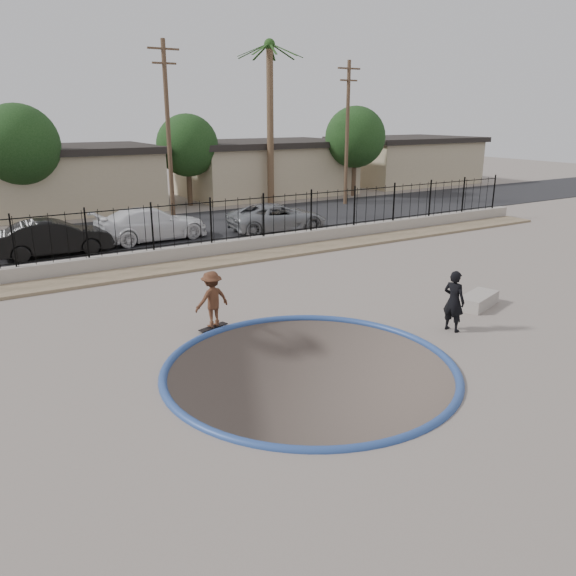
# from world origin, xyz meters

# --- Properties ---
(ground) EXTENTS (120.00, 120.00, 2.20)m
(ground) POSITION_xyz_m (0.00, 12.00, -1.10)
(ground) COLOR #70645D
(ground) RESTS_ON ground
(bowl_pit) EXTENTS (6.84, 6.84, 1.80)m
(bowl_pit) POSITION_xyz_m (0.00, -1.00, 0.00)
(bowl_pit) COLOR #493F38
(bowl_pit) RESTS_ON ground
(coping_ring) EXTENTS (7.04, 7.04, 0.20)m
(coping_ring) POSITION_xyz_m (0.00, -1.00, 0.00)
(coping_ring) COLOR #2A4789
(coping_ring) RESTS_ON ground
(rock_strip) EXTENTS (42.00, 1.60, 0.11)m
(rock_strip) POSITION_xyz_m (0.00, 9.20, 0.06)
(rock_strip) COLOR #977E63
(rock_strip) RESTS_ON ground
(retaining_wall) EXTENTS (42.00, 0.45, 0.60)m
(retaining_wall) POSITION_xyz_m (0.00, 10.30, 0.30)
(retaining_wall) COLOR gray
(retaining_wall) RESTS_ON ground
(fence) EXTENTS (40.00, 0.04, 1.80)m
(fence) POSITION_xyz_m (0.00, 10.30, 1.50)
(fence) COLOR black
(fence) RESTS_ON retaining_wall
(street) EXTENTS (90.00, 8.00, 0.04)m
(street) POSITION_xyz_m (0.00, 17.00, 0.02)
(street) COLOR black
(street) RESTS_ON ground
(house_center) EXTENTS (10.60, 8.60, 3.90)m
(house_center) POSITION_xyz_m (0.00, 26.50, 1.97)
(house_center) COLOR tan
(house_center) RESTS_ON ground
(house_east) EXTENTS (12.60, 8.60, 3.90)m
(house_east) POSITION_xyz_m (14.00, 26.50, 1.97)
(house_east) COLOR tan
(house_east) RESTS_ON ground
(house_east_far) EXTENTS (11.60, 8.60, 3.90)m
(house_east_far) POSITION_xyz_m (28.00, 26.50, 1.97)
(house_east_far) COLOR tan
(house_east_far) RESTS_ON ground
(palm_right) EXTENTS (2.30, 2.30, 10.30)m
(palm_right) POSITION_xyz_m (12.00, 22.00, 7.33)
(palm_right) COLOR brown
(palm_right) RESTS_ON ground
(utility_pole_mid) EXTENTS (1.70, 0.24, 9.50)m
(utility_pole_mid) POSITION_xyz_m (4.00, 19.00, 4.96)
(utility_pole_mid) COLOR #473323
(utility_pole_mid) RESTS_ON ground
(utility_pole_right) EXTENTS (1.70, 0.24, 9.00)m
(utility_pole_right) POSITION_xyz_m (16.00, 19.00, 4.70)
(utility_pole_right) COLOR #473323
(utility_pole_right) RESTS_ON ground
(street_tree_left) EXTENTS (4.32, 4.32, 6.36)m
(street_tree_left) POSITION_xyz_m (-3.00, 23.00, 4.19)
(street_tree_left) COLOR #473323
(street_tree_left) RESTS_ON ground
(street_tree_mid) EXTENTS (3.96, 3.96, 5.83)m
(street_tree_mid) POSITION_xyz_m (7.00, 24.00, 3.84)
(street_tree_mid) COLOR #473323
(street_tree_mid) RESTS_ON ground
(street_tree_right) EXTENTS (4.32, 4.32, 6.36)m
(street_tree_right) POSITION_xyz_m (19.00, 22.00, 4.19)
(street_tree_right) COLOR #473323
(street_tree_right) RESTS_ON ground
(skater) EXTENTS (1.09, 0.73, 1.58)m
(skater) POSITION_xyz_m (-0.91, 2.53, 0.79)
(skater) COLOR brown
(skater) RESTS_ON ground
(skateboard) EXTENTS (0.93, 0.49, 0.08)m
(skateboard) POSITION_xyz_m (-0.91, 2.53, 0.06)
(skateboard) COLOR black
(skateboard) RESTS_ON ground
(videographer) EXTENTS (0.54, 0.70, 1.72)m
(videographer) POSITION_xyz_m (4.72, -0.99, 0.86)
(videographer) COLOR black
(videographer) RESTS_ON ground
(concrete_ledge) EXTENTS (1.74, 1.16, 0.40)m
(concrete_ledge) POSITION_xyz_m (6.96, 0.02, 0.20)
(concrete_ledge) COLOR gray
(concrete_ledge) RESTS_ON ground
(car_b) EXTENTS (4.63, 1.66, 1.52)m
(car_b) POSITION_xyz_m (-3.14, 13.82, 0.80)
(car_b) COLOR black
(car_b) RESTS_ON street
(car_c) EXTENTS (5.49, 2.58, 1.55)m
(car_c) POSITION_xyz_m (1.32, 14.61, 0.81)
(car_c) COLOR white
(car_c) RESTS_ON street
(car_d) EXTENTS (5.28, 2.79, 1.42)m
(car_d) POSITION_xyz_m (7.51, 13.40, 0.74)
(car_d) COLOR gray
(car_d) RESTS_ON street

